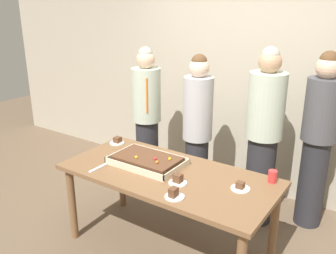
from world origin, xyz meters
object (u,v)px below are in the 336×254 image
object	(u,v)px
plated_slice_far_left	(117,141)
drink_cup_nearest	(272,176)
person_striped_tie_right	(197,131)
plated_slice_near_left	(240,187)
plated_slice_far_right	(178,180)
plated_slice_near_right	(174,194)
cake_server_utensil	(98,168)
party_table	(168,182)
person_far_right_suit	(318,138)
sheet_cake	(147,161)
person_green_shirt_behind	(263,136)
person_serving_front	(147,119)

from	to	relation	value
plated_slice_far_left	drink_cup_nearest	xyz separation A→B (m)	(1.60, 0.06, 0.03)
plated_slice_far_left	person_striped_tie_right	world-z (taller)	person_striped_tie_right
plated_slice_near_left	plated_slice_far_left	xyz separation A→B (m)	(-1.44, 0.20, 0.00)
plated_slice_far_right	plated_slice_near_right	bearing A→B (deg)	-64.67
plated_slice_near_right	plated_slice_far_left	world-z (taller)	plated_slice_near_right
cake_server_utensil	plated_slice_near_right	bearing A→B (deg)	-3.09
plated_slice_near_left	party_table	bearing A→B (deg)	-172.94
plated_slice_far_left	person_far_right_suit	bearing A→B (deg)	26.67
sheet_cake	plated_slice_far_right	size ratio (longest dim) A/B	4.30
cake_server_utensil	sheet_cake	bearing A→B (deg)	45.35
plated_slice_far_left	party_table	bearing A→B (deg)	-18.65
person_striped_tie_right	plated_slice_far_right	bearing A→B (deg)	27.08
person_far_right_suit	plated_slice_far_right	bearing A→B (deg)	15.50
person_striped_tie_right	person_far_right_suit	distance (m)	1.17
plated_slice_near_left	plated_slice_near_right	size ratio (longest dim) A/B	1.00
plated_slice_far_left	person_green_shirt_behind	size ratio (longest dim) A/B	0.08
cake_server_utensil	person_green_shirt_behind	world-z (taller)	person_green_shirt_behind
party_table	person_far_right_suit	xyz separation A→B (m)	(0.94, 1.16, 0.24)
plated_slice_near_right	drink_cup_nearest	bearing A→B (deg)	51.22
person_striped_tie_right	person_far_right_suit	world-z (taller)	person_far_right_suit
plated_slice_near_left	plated_slice_near_right	xyz separation A→B (m)	(-0.36, -0.39, 0.01)
sheet_cake	person_green_shirt_behind	bearing A→B (deg)	49.52
sheet_cake	person_far_right_suit	size ratio (longest dim) A/B	0.37
sheet_cake	drink_cup_nearest	distance (m)	1.08
sheet_cake	person_striped_tie_right	distance (m)	0.75
party_table	cake_server_utensil	size ratio (longest dim) A/B	9.22
cake_server_utensil	person_far_right_suit	size ratio (longest dim) A/B	0.11
plated_slice_near_right	person_serving_front	size ratio (longest dim) A/B	0.09
plated_slice_far_right	drink_cup_nearest	distance (m)	0.76
sheet_cake	person_green_shirt_behind	world-z (taller)	person_green_shirt_behind
plated_slice_near_right	person_striped_tie_right	world-z (taller)	person_striped_tie_right
plated_slice_near_right	drink_cup_nearest	xyz separation A→B (m)	(0.52, 0.65, 0.02)
plated_slice_near_right	drink_cup_nearest	distance (m)	0.83
plated_slice_near_left	person_serving_front	bearing A→B (deg)	153.30
plated_slice_near_left	drink_cup_nearest	xyz separation A→B (m)	(0.16, 0.26, 0.03)
person_far_right_suit	plated_slice_near_left	bearing A→B (deg)	30.52
plated_slice_far_right	cake_server_utensil	size ratio (longest dim) A/B	0.75
plated_slice_far_left	drink_cup_nearest	world-z (taller)	drink_cup_nearest
plated_slice_near_right	plated_slice_near_left	bearing A→B (deg)	47.76
party_table	person_striped_tie_right	bearing A→B (deg)	101.63
plated_slice_far_right	sheet_cake	bearing A→B (deg)	160.51
drink_cup_nearest	plated_slice_near_left	bearing A→B (deg)	-122.70
plated_slice_near_right	plated_slice_far_right	xyz separation A→B (m)	(-0.10, 0.21, 0.00)
sheet_cake	cake_server_utensil	size ratio (longest dim) A/B	3.23
drink_cup_nearest	person_green_shirt_behind	bearing A→B (deg)	117.33
plated_slice_far_right	person_far_right_suit	bearing A→B (deg)	58.70
plated_slice_near_left	drink_cup_nearest	world-z (taller)	drink_cup_nearest
plated_slice_far_right	person_striped_tie_right	world-z (taller)	person_striped_tie_right
drink_cup_nearest	person_serving_front	distance (m)	1.71
sheet_cake	plated_slice_far_left	size ratio (longest dim) A/B	4.30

